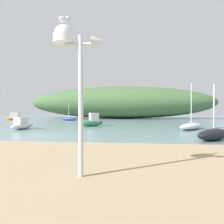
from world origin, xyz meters
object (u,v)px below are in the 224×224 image
at_px(seagull_on_radar, 64,19).
at_px(sailboat_far_right, 69,119).
at_px(mast_structure, 70,52).
at_px(motorboat_mid_channel, 16,117).
at_px(motorboat_west_reach, 92,121).
at_px(sailboat_by_sandbar, 191,126).
at_px(motorboat_east_reach, 22,125).
at_px(sailboat_near_shore, 214,134).

distance_m(seagull_on_radar, sailboat_far_right, 30.87).
height_order(mast_structure, sailboat_far_right, mast_structure).
relative_size(seagull_on_radar, motorboat_mid_channel, 0.07).
distance_m(motorboat_west_reach, sailboat_by_sandbar, 10.04).
distance_m(motorboat_west_reach, motorboat_east_reach, 7.04).
bearing_deg(sailboat_by_sandbar, sailboat_near_shore, -93.64).
distance_m(sailboat_far_right, sailboat_near_shore, 26.32).
distance_m(sailboat_by_sandbar, motorboat_mid_channel, 29.72).
relative_size(sailboat_near_shore, motorboat_mid_channel, 0.82).
height_order(sailboat_near_shore, motorboat_mid_channel, sailboat_near_shore).
relative_size(sailboat_near_shore, sailboat_by_sandbar, 0.79).
xyz_separation_m(motorboat_west_reach, sailboat_by_sandbar, (9.70, -2.58, -0.21)).
xyz_separation_m(mast_structure, motorboat_west_reach, (-3.12, 17.45, -2.68)).
height_order(seagull_on_radar, sailboat_by_sandbar, sailboat_by_sandbar).
relative_size(motorboat_west_reach, sailboat_far_right, 0.89).
height_order(seagull_on_radar, motorboat_mid_channel, seagull_on_radar).
bearing_deg(seagull_on_radar, sailboat_near_shore, 51.97).
height_order(seagull_on_radar, sailboat_far_right, seagull_on_radar).
relative_size(motorboat_west_reach, sailboat_by_sandbar, 0.62).
bearing_deg(motorboat_mid_channel, mast_structure, -57.06).
relative_size(motorboat_west_reach, sailboat_near_shore, 0.79).
relative_size(motorboat_west_reach, motorboat_east_reach, 0.83).
height_order(mast_structure, seagull_on_radar, seagull_on_radar).
distance_m(sailboat_near_shore, motorboat_mid_channel, 33.30).
relative_size(seagull_on_radar, sailboat_by_sandbar, 0.07).
distance_m(motorboat_west_reach, sailboat_far_right, 13.38).
height_order(sailboat_by_sandbar, motorboat_mid_channel, sailboat_by_sandbar).
bearing_deg(sailboat_near_shore, seagull_on_radar, -128.03).
xyz_separation_m(motorboat_west_reach, motorboat_east_reach, (-5.78, -4.02, -0.10)).
distance_m(seagull_on_radar, sailboat_by_sandbar, 16.71).
height_order(mast_structure, motorboat_west_reach, mast_structure).
distance_m(motorboat_east_reach, motorboat_mid_channel, 19.21).
bearing_deg(sailboat_far_right, sailboat_near_shore, -53.31).
bearing_deg(seagull_on_radar, motorboat_east_reach, 123.11).
xyz_separation_m(mast_structure, sailboat_near_shore, (6.14, 8.06, -2.84)).
bearing_deg(sailboat_far_right, seagull_on_radar, -72.08).
bearing_deg(mast_structure, sailboat_near_shore, 52.69).
bearing_deg(sailboat_by_sandbar, motorboat_west_reach, 165.08).
relative_size(mast_structure, sailboat_near_shore, 1.10).
height_order(motorboat_east_reach, sailboat_by_sandbar, sailboat_by_sandbar).
bearing_deg(mast_structure, motorboat_mid_channel, 122.94).
height_order(motorboat_east_reach, sailboat_far_right, sailboat_far_right).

